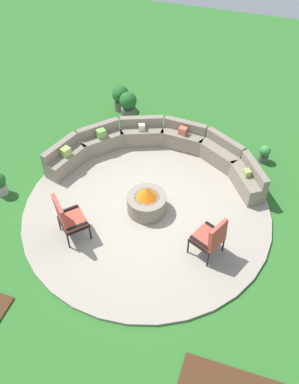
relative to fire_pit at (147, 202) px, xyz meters
The scene contains 9 objects.
ground_plane 0.34m from the fire_pit, ahead, with size 24.00×24.00×0.00m, color #2D6B28.
patio_circle 0.31m from the fire_pit, ahead, with size 5.69×5.69×0.06m, color #9E9384.
fire_pit is the anchor object (origin of this frame).
curved_stone_bench 1.82m from the fire_pit, 99.07° to the left, with size 5.31×2.63×0.73m.
lounge_chair_front_left 1.82m from the fire_pit, 136.97° to the right, with size 0.79×0.81×1.17m.
lounge_chair_front_right 1.80m from the fire_pit, 25.48° to the right, with size 0.74×0.74×1.01m.
potted_plant_0 4.23m from the fire_pit, 119.10° to the left, with size 0.50×0.50×0.78m.
potted_plant_1 3.50m from the fire_pit, 48.67° to the left, with size 0.29×0.29×0.49m.
potted_plant_2 3.78m from the fire_pit, 116.64° to the left, with size 0.49×0.49×0.81m.
Camera 1 is at (2.08, -6.10, 7.18)m, focal length 38.95 mm.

